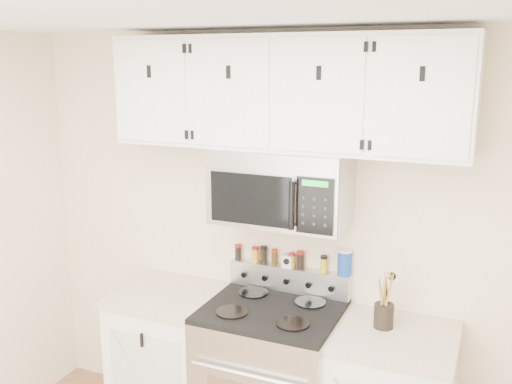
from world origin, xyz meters
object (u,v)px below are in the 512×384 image
(range, at_px, (272,381))
(salt_canister, at_px, (345,262))
(microwave, at_px, (281,187))
(utensil_crock, at_px, (384,314))

(range, xyz_separation_m, salt_canister, (0.34, 0.28, 0.69))
(microwave, distance_m, utensil_crock, 0.89)
(range, relative_size, microwave, 1.45)
(utensil_crock, relative_size, salt_canister, 2.01)
(microwave, bearing_deg, range, -90.23)
(range, relative_size, utensil_crock, 3.56)
(utensil_crock, bearing_deg, range, -173.52)
(microwave, bearing_deg, utensil_crock, -5.24)
(range, relative_size, salt_canister, 7.14)
(range, bearing_deg, salt_canister, 39.70)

